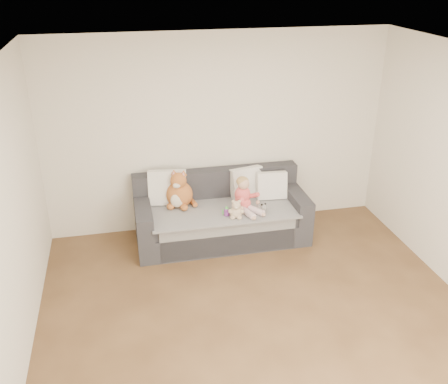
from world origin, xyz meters
name	(u,v)px	position (x,y,z in m)	size (l,w,h in m)	color
room_shell	(263,203)	(0.00, 0.42, 1.30)	(5.00, 5.00, 5.00)	brown
sofa	(221,216)	(-0.05, 2.06, 0.31)	(2.20, 0.94, 0.85)	#2A2B30
cushion_left	(167,187)	(-0.71, 2.28, 0.69)	(0.51, 0.29, 0.46)	silver
cushion_right_back	(247,182)	(0.34, 2.27, 0.67)	(0.47, 0.29, 0.41)	silver
cushion_right_front	(272,185)	(0.65, 2.14, 0.65)	(0.41, 0.21, 0.37)	silver
toddler	(244,196)	(0.21, 1.87, 0.66)	(0.34, 0.45, 0.45)	#F05554
plush_cat	(179,192)	(-0.57, 2.16, 0.66)	(0.40, 0.36, 0.52)	#A86525
teddy_bear	(236,211)	(0.06, 1.69, 0.57)	(0.19, 0.15, 0.25)	tan
plush_cow	(261,208)	(0.40, 1.75, 0.54)	(0.12, 0.19, 0.15)	white
sippy_cup	(227,211)	(-0.04, 1.77, 0.54)	(0.12, 0.08, 0.13)	#833694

